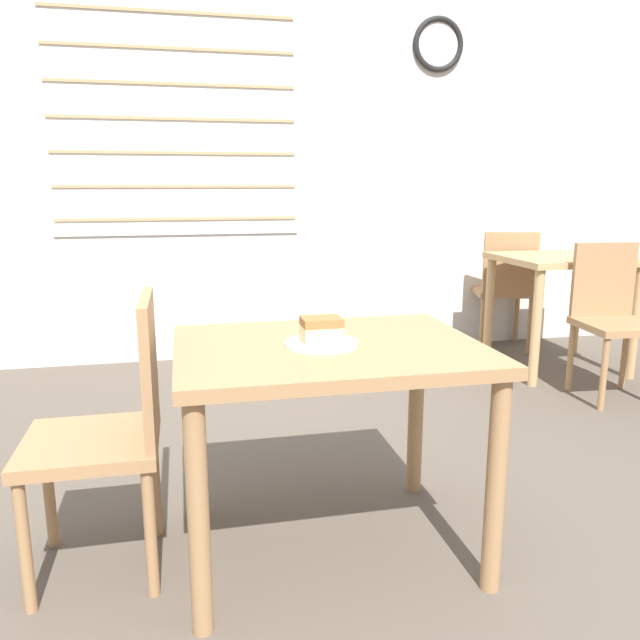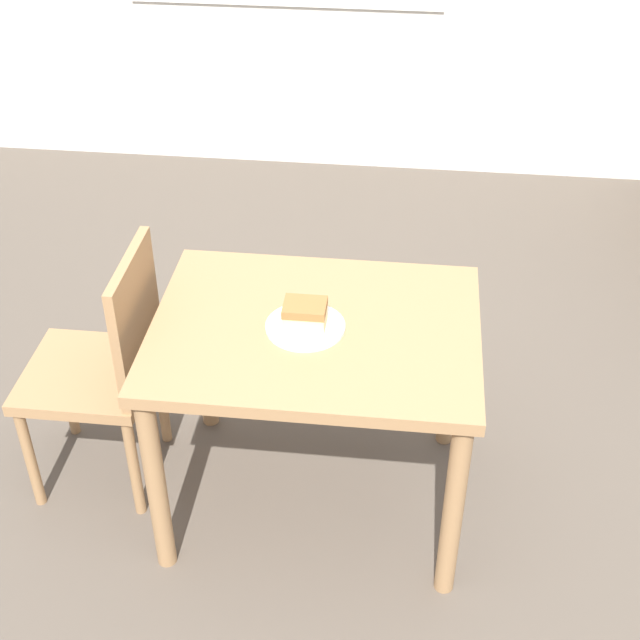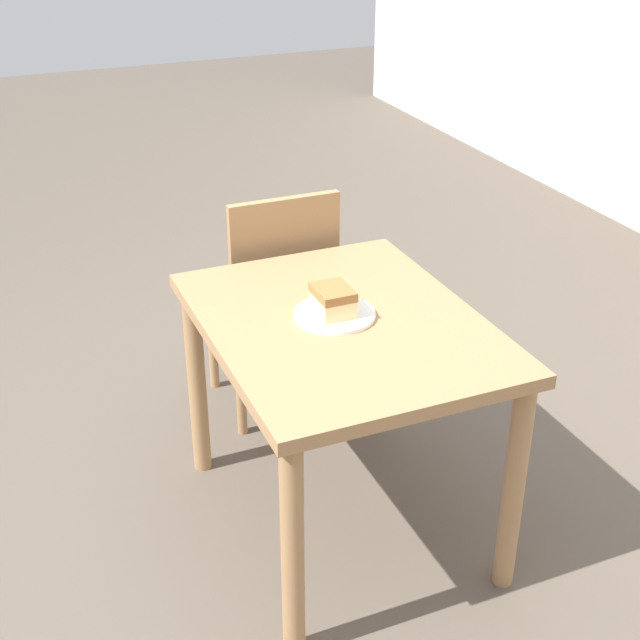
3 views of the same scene
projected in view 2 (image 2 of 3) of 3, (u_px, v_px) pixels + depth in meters
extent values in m
plane|color=brown|center=(312.00, 615.00, 2.66)|extent=(14.00, 14.00, 0.00)
cube|color=#9E754C|center=(315.00, 332.00, 2.64)|extent=(0.97, 0.75, 0.04)
cylinder|color=#9E754C|center=(156.00, 485.00, 2.63)|extent=(0.06, 0.06, 0.68)
cylinder|color=#9E754C|center=(453.00, 511.00, 2.55)|extent=(0.06, 0.06, 0.68)
cylinder|color=#9E754C|center=(204.00, 349.00, 3.15)|extent=(0.06, 0.06, 0.68)
cylinder|color=#9E754C|center=(452.00, 367.00, 3.07)|extent=(0.06, 0.06, 0.68)
cube|color=#9E754C|center=(88.00, 375.00, 2.90)|extent=(0.41, 0.41, 0.04)
cylinder|color=#9E754C|center=(67.00, 389.00, 3.18)|extent=(0.04, 0.04, 0.41)
cylinder|color=#9E754C|center=(30.00, 458.00, 2.91)|extent=(0.04, 0.04, 0.41)
cylinder|color=#9E754C|center=(162.00, 396.00, 3.15)|extent=(0.04, 0.04, 0.41)
cylinder|color=#9E754C|center=(134.00, 467.00, 2.87)|extent=(0.04, 0.04, 0.41)
cube|color=#9E754C|center=(136.00, 319.00, 2.74)|extent=(0.03, 0.39, 0.44)
cylinder|color=white|center=(305.00, 326.00, 2.61)|extent=(0.24, 0.24, 0.01)
cube|color=#E5CC89|center=(305.00, 319.00, 2.59)|extent=(0.12, 0.10, 0.05)
cube|color=#936033|center=(305.00, 308.00, 2.57)|extent=(0.12, 0.10, 0.03)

